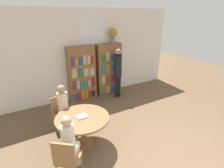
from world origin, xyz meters
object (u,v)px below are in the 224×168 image
Objects in this scene: seated_reader_left at (64,106)px; chair_left_side at (61,111)px; seated_reader_right at (70,141)px; bookshelf_left at (82,74)px; reading_table at (83,122)px; chair_near_camera at (67,158)px; librarian_standing at (118,69)px; bookshelf_right at (109,69)px; flower_vase at (113,33)px.

chair_left_side is at bearing -90.00° from seated_reader_left.
seated_reader_left is at bearing 117.05° from seated_reader_right.
reading_table is (-0.85, -2.24, -0.33)m from bookshelf_left.
chair_near_camera is (-0.58, -0.73, -0.11)m from reading_table.
librarian_standing is at bearing 82.13° from seated_reader_right.
bookshelf_right is 1.57× the size of reading_table.
bookshelf_right reaches higher than reading_table.
bookshelf_left is 1.24m from librarian_standing.
bookshelf_left reaches higher than seated_reader_right.
seated_reader_right reaches higher than chair_near_camera.
flower_vase is 4.08m from seated_reader_right.
flower_vase reaches higher than seated_reader_right.
seated_reader_left is at bearing -154.86° from librarian_standing.
seated_reader_left is (0.38, 1.45, 0.22)m from chair_near_camera.
bookshelf_right is 0.53m from librarian_standing.
librarian_standing reaches higher than seated_reader_right.
flower_vase reaches higher than reading_table.
bookshelf_right is 2.12× the size of chair_near_camera.
seated_reader_right is (-0.26, -1.31, -0.01)m from seated_reader_left.
bookshelf_right reaches higher than seated_reader_left.
flower_vase is at bearing -165.29° from chair_left_side.
chair_near_camera reaches higher than reading_table.
reading_table is at bearing 90.00° from chair_left_side.
bookshelf_left is 3.66× the size of flower_vase.
librarian_standing is (1.12, -0.50, 0.14)m from bookshelf_left.
seated_reader_left is (-0.20, 0.72, 0.11)m from reading_table.
bookshelf_left is at bearing -179.77° from flower_vase.
bookshelf_right is at bearing -163.33° from chair_left_side.
bookshelf_right is at bearing -159.48° from seated_reader_left.
reading_table is at bearing -130.11° from bookshelf_right.
seated_reader_right is 0.70× the size of librarian_standing.
chair_left_side is at bearing 120.19° from seated_reader_right.
chair_near_camera is 1.00× the size of chair_left_side.
seated_reader_left is at bearing -124.61° from bookshelf_left.
seated_reader_left reaches higher than chair_left_side.
seated_reader_left is (-2.09, -1.52, -0.22)m from bookshelf_right.
chair_near_camera is at bearing -115.67° from bookshelf_left.
bookshelf_left is 3.32m from chair_near_camera.
bookshelf_right is at bearing 88.69° from seated_reader_right.
flower_vase is at bearing 79.21° from librarian_standing.
reading_table is at bearing -132.64° from flower_vase.
reading_table is 1.35× the size of chair_near_camera.
bookshelf_left is 1.49× the size of seated_reader_left.
chair_near_camera is 3.60m from librarian_standing.
chair_near_camera is (-2.47, -2.97, -0.44)m from bookshelf_right.
seated_reader_right is at bearing 63.05° from seated_reader_left.
reading_table is 0.94m from chair_near_camera.
reading_table is 0.94m from chair_left_side.
seated_reader_right reaches higher than reading_table.
reading_table is (-1.89, -2.24, -0.33)m from bookshelf_right.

